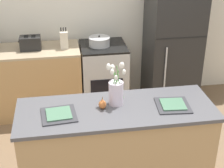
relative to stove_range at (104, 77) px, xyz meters
name	(u,v)px	position (x,y,z in m)	size (l,w,h in m)	color
back_wall	(92,5)	(-0.10, 0.40, 0.89)	(5.20, 0.08, 2.70)	silver
kitchen_island	(116,148)	(-0.10, -1.60, 0.00)	(1.80, 0.66, 0.90)	tan
back_counter	(17,82)	(-1.16, 0.00, 0.00)	(1.68, 0.60, 0.91)	tan
stove_range	(104,77)	(0.00, 0.00, 0.00)	(0.60, 0.61, 0.91)	#B2B5B7
refrigerator	(172,45)	(0.95, 0.00, 0.41)	(0.68, 0.67, 1.73)	black
flower_vase	(116,90)	(-0.09, -1.52, 0.58)	(0.17, 0.16, 0.43)	silver
pear_figurine	(102,104)	(-0.22, -1.58, 0.49)	(0.07, 0.07, 0.11)	#C66B33
plate_setting_left	(59,114)	(-0.62, -1.64, 0.45)	(0.32, 0.32, 0.02)	#333338
plate_setting_right	(173,105)	(0.42, -1.64, 0.45)	(0.32, 0.32, 0.02)	#333338
toaster	(30,43)	(-0.93, 0.00, 0.54)	(0.28, 0.18, 0.17)	black
cooking_pot	(99,41)	(-0.05, -0.01, 0.51)	(0.28, 0.28, 0.14)	#B2B5B7
knife_block	(64,39)	(-0.51, 0.00, 0.57)	(0.10, 0.14, 0.27)	beige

